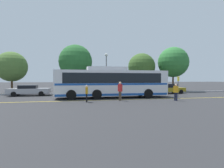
{
  "coord_description": "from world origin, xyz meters",
  "views": [
    {
      "loc": [
        -3.71,
        -19.44,
        2.06
      ],
      "look_at": [
        0.09,
        -0.32,
        1.53
      ],
      "focal_mm": 28.0,
      "sensor_mm": 36.0,
      "label": 1
    }
  ],
  "objects_px": {
    "parked_car_1": "(83,90)",
    "parked_car_2": "(125,89)",
    "pedestrian_0": "(176,91)",
    "tree_0": "(173,62)",
    "tree_3": "(142,67)",
    "street_lamp": "(106,65)",
    "transit_bus": "(112,82)",
    "parked_car_3": "(169,89)",
    "bus_stop_sign": "(178,84)",
    "tree_1": "(12,67)",
    "pedestrian_1": "(87,92)",
    "tree_2": "(76,61)",
    "pedestrian_2": "(120,90)",
    "parked_car_0": "(29,90)"
  },
  "relations": [
    {
      "from": "parked_car_1",
      "to": "parked_car_2",
      "type": "distance_m",
      "value": 5.72
    },
    {
      "from": "parked_car_2",
      "to": "pedestrian_0",
      "type": "relative_size",
      "value": 2.59
    },
    {
      "from": "parked_car_1",
      "to": "tree_0",
      "type": "height_order",
      "value": "tree_0"
    },
    {
      "from": "parked_car_2",
      "to": "tree_3",
      "type": "bearing_deg",
      "value": -44.46
    },
    {
      "from": "street_lamp",
      "to": "tree_0",
      "type": "distance_m",
      "value": 11.92
    },
    {
      "from": "pedestrian_0",
      "to": "parked_car_2",
      "type": "bearing_deg",
      "value": -15.1
    },
    {
      "from": "parked_car_2",
      "to": "tree_0",
      "type": "distance_m",
      "value": 11.42
    },
    {
      "from": "parked_car_2",
      "to": "transit_bus",
      "type": "bearing_deg",
      "value": 142.52
    },
    {
      "from": "parked_car_3",
      "to": "pedestrian_0",
      "type": "xyz_separation_m",
      "value": [
        -3.71,
        -7.88,
        0.2
      ]
    },
    {
      "from": "bus_stop_sign",
      "to": "tree_1",
      "type": "distance_m",
      "value": 22.73
    },
    {
      "from": "parked_car_3",
      "to": "tree_1",
      "type": "bearing_deg",
      "value": -106.06
    },
    {
      "from": "parked_car_1",
      "to": "tree_1",
      "type": "height_order",
      "value": "tree_1"
    },
    {
      "from": "parked_car_2",
      "to": "pedestrian_1",
      "type": "distance_m",
      "value": 9.37
    },
    {
      "from": "parked_car_1",
      "to": "bus_stop_sign",
      "type": "distance_m",
      "value": 11.86
    },
    {
      "from": "parked_car_1",
      "to": "tree_2",
      "type": "distance_m",
      "value": 5.31
    },
    {
      "from": "tree_2",
      "to": "tree_3",
      "type": "distance_m",
      "value": 11.27
    },
    {
      "from": "street_lamp",
      "to": "pedestrian_2",
      "type": "bearing_deg",
      "value": -91.9
    },
    {
      "from": "transit_bus",
      "to": "tree_2",
      "type": "bearing_deg",
      "value": -151.68
    },
    {
      "from": "pedestrian_1",
      "to": "parked_car_3",
      "type": "bearing_deg",
      "value": 123.0
    },
    {
      "from": "pedestrian_2",
      "to": "pedestrian_1",
      "type": "bearing_deg",
      "value": -111.97
    },
    {
      "from": "pedestrian_2",
      "to": "parked_car_0",
      "type": "bearing_deg",
      "value": -155.89
    },
    {
      "from": "pedestrian_2",
      "to": "tree_2",
      "type": "xyz_separation_m",
      "value": [
        -4.27,
        10.31,
        3.66
      ]
    },
    {
      "from": "tree_1",
      "to": "tree_0",
      "type": "bearing_deg",
      "value": 0.2
    },
    {
      "from": "transit_bus",
      "to": "pedestrian_1",
      "type": "bearing_deg",
      "value": -41.76
    },
    {
      "from": "transit_bus",
      "to": "street_lamp",
      "type": "xyz_separation_m",
      "value": [
        0.58,
        7.25,
        2.46
      ]
    },
    {
      "from": "pedestrian_0",
      "to": "tree_0",
      "type": "bearing_deg",
      "value": -63.46
    },
    {
      "from": "tree_1",
      "to": "tree_3",
      "type": "relative_size",
      "value": 0.92
    },
    {
      "from": "parked_car_3",
      "to": "tree_2",
      "type": "xyz_separation_m",
      "value": [
        -13.2,
        3.56,
        4.0
      ]
    },
    {
      "from": "parked_car_0",
      "to": "pedestrian_1",
      "type": "height_order",
      "value": "pedestrian_1"
    },
    {
      "from": "parked_car_1",
      "to": "pedestrian_2",
      "type": "height_order",
      "value": "pedestrian_2"
    },
    {
      "from": "pedestrian_0",
      "to": "tree_3",
      "type": "bearing_deg",
      "value": -40.86
    },
    {
      "from": "pedestrian_1",
      "to": "tree_3",
      "type": "distance_m",
      "value": 16.52
    },
    {
      "from": "parked_car_2",
      "to": "tree_3",
      "type": "height_order",
      "value": "tree_3"
    },
    {
      "from": "pedestrian_2",
      "to": "street_lamp",
      "type": "xyz_separation_m",
      "value": [
        0.34,
        10.1,
        3.14
      ]
    },
    {
      "from": "parked_car_2",
      "to": "tree_2",
      "type": "xyz_separation_m",
      "value": [
        -6.71,
        3.33,
        3.94
      ]
    },
    {
      "from": "parked_car_1",
      "to": "tree_3",
      "type": "height_order",
      "value": "tree_3"
    },
    {
      "from": "transit_bus",
      "to": "pedestrian_2",
      "type": "height_order",
      "value": "transit_bus"
    },
    {
      "from": "pedestrian_0",
      "to": "pedestrian_2",
      "type": "xyz_separation_m",
      "value": [
        -5.21,
        1.12,
        0.13
      ]
    },
    {
      "from": "parked_car_1",
      "to": "pedestrian_1",
      "type": "bearing_deg",
      "value": 0.07
    },
    {
      "from": "pedestrian_0",
      "to": "pedestrian_2",
      "type": "bearing_deg",
      "value": 43.85
    },
    {
      "from": "transit_bus",
      "to": "parked_car_3",
      "type": "distance_m",
      "value": 10.01
    },
    {
      "from": "parked_car_3",
      "to": "pedestrian_1",
      "type": "height_order",
      "value": "pedestrian_1"
    },
    {
      "from": "pedestrian_0",
      "to": "tree_0",
      "type": "height_order",
      "value": "tree_0"
    },
    {
      "from": "parked_car_2",
      "to": "tree_1",
      "type": "height_order",
      "value": "tree_1"
    },
    {
      "from": "parked_car_1",
      "to": "pedestrian_1",
      "type": "relative_size",
      "value": 2.82
    },
    {
      "from": "pedestrian_2",
      "to": "tree_0",
      "type": "distance_m",
      "value": 17.01
    },
    {
      "from": "pedestrian_2",
      "to": "street_lamp",
      "type": "distance_m",
      "value": 10.59
    },
    {
      "from": "parked_car_3",
      "to": "transit_bus",
      "type": "bearing_deg",
      "value": -71.91
    },
    {
      "from": "pedestrian_1",
      "to": "bus_stop_sign",
      "type": "height_order",
      "value": "bus_stop_sign"
    },
    {
      "from": "tree_3",
      "to": "pedestrian_1",
      "type": "bearing_deg",
      "value": -128.34
    }
  ]
}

